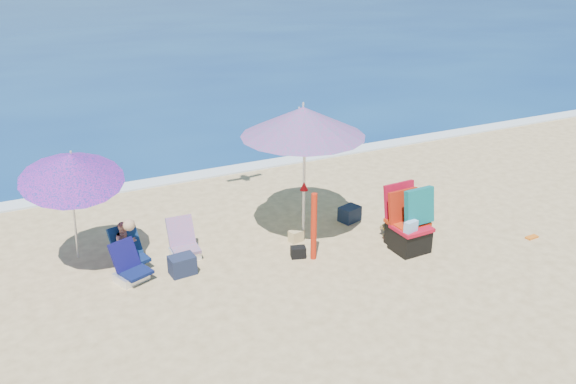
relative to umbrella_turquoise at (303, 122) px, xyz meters
name	(u,v)px	position (x,y,z in m)	size (l,w,h in m)	color
ground	(331,272)	(-0.16, -1.36, -2.17)	(120.00, 120.00, 0.00)	#D8BC84
sea	(45,7)	(-0.16, 43.64, -2.22)	(120.00, 80.00, 0.12)	navy
foam	(223,171)	(-0.16, 3.74, -2.15)	(120.00, 0.50, 0.04)	white
umbrella_turquoise	(303,122)	(0.00, 0.00, 0.00)	(2.79, 2.79, 2.47)	silver
umbrella_striped	(302,123)	(0.31, 0.63, -0.22)	(2.07, 2.07, 2.23)	white
umbrella_blue	(71,167)	(-3.77, 0.48, -0.37)	(1.73, 1.79, 2.20)	silver
furled_umbrella	(312,219)	(-0.22, -0.78, -1.45)	(0.21, 0.42, 1.32)	red
chair_navy	(130,270)	(-3.16, -0.17, -2.01)	(0.63, 0.69, 0.62)	#0C1645
chair_rainbow	(184,247)	(-2.16, 0.21, -2.00)	(0.48, 0.60, 0.65)	#CC4848
camp_chair_left	(409,234)	(1.44, -1.28, -1.86)	(0.62, 0.64, 1.04)	#B60D23
camp_chair_right	(408,224)	(1.51, -1.14, -1.76)	(0.68, 0.81, 1.16)	red
person_center	(401,216)	(1.61, -0.79, -1.76)	(0.72, 0.76, 0.86)	tan
person_left	(126,245)	(-3.11, 0.27, -1.77)	(0.61, 0.68, 0.90)	tan
bag_navy_a	(182,265)	(-2.36, -0.36, -2.02)	(0.43, 0.33, 0.32)	#1B233C
bag_tan	(296,236)	(-0.19, -0.13, -2.07)	(0.28, 0.22, 0.21)	tan
bag_navy_b	(350,214)	(1.13, 0.19, -2.03)	(0.45, 0.39, 0.29)	#172133
bag_black_b	(298,252)	(-0.42, -0.68, -2.08)	(0.29, 0.24, 0.19)	black
orange_item	(532,237)	(3.74, -1.89, -2.16)	(0.25, 0.13, 0.03)	orange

